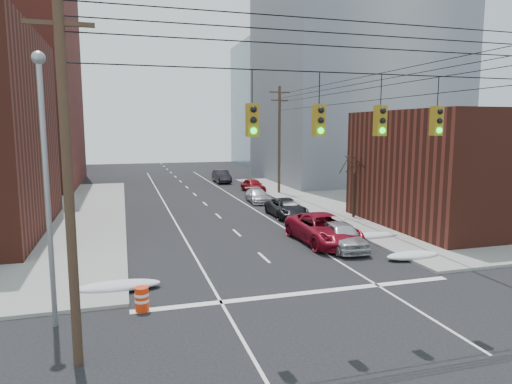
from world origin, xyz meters
TOP-DOWN VIEW (x-y plane):
  - ground at (0.00, 0.00)m, footprint 160.00×160.00m
  - sidewalk_ne at (27.00, 27.00)m, footprint 40.00×40.00m
  - building_brick_far at (-26.00, 74.00)m, footprint 22.00×18.00m
  - building_office at (22.00, 44.00)m, footprint 22.00×20.00m
  - building_glass at (24.00, 70.00)m, footprint 20.00×18.00m
  - building_storefront at (18.00, 16.00)m, footprint 16.00×12.00m
  - utility_pole_left at (-8.50, 3.00)m, footprint 2.20×0.28m
  - utility_pole_far at (8.50, 34.00)m, footprint 2.20×0.28m
  - traffic_signals at (0.10, 2.97)m, footprint 17.00×0.42m
  - street_light at (-9.50, 6.00)m, footprint 0.44×0.44m
  - bare_tree at (9.59, 20.00)m, footprint 2.09×2.20m
  - snow_nw at (-7.40, 9.00)m, footprint 3.50×1.08m
  - snow_ne at (7.40, 9.50)m, footprint 3.00×1.08m
  - snow_east_far at (7.40, 14.00)m, footprint 4.00×1.08m
  - red_pickup at (4.34, 13.94)m, footprint 3.03×6.32m
  - parked_car_a at (4.80, 12.45)m, footprint 2.21×4.68m
  - parked_car_b at (5.48, 22.67)m, footprint 1.90×4.13m
  - parked_car_c at (5.04, 22.28)m, footprint 2.38×5.04m
  - parked_car_d at (4.80, 29.38)m, footprint 1.93×4.32m
  - parked_car_e at (6.34, 36.24)m, footprint 2.08×4.29m
  - parked_car_f at (4.80, 45.26)m, footprint 1.71×4.81m
  - construction_barrel at (-6.54, 6.50)m, footprint 0.57×0.57m

SIDE VIEW (x-z plane):
  - ground at x=0.00m, z-range 0.00..0.00m
  - sidewalk_ne at x=27.00m, z-range 0.00..0.15m
  - snow_nw at x=-7.40m, z-range 0.00..0.42m
  - snow_ne at x=7.40m, z-range 0.00..0.42m
  - snow_east_far at x=7.40m, z-range 0.00..0.42m
  - construction_barrel at x=-6.54m, z-range 0.01..0.94m
  - parked_car_d at x=4.80m, z-range 0.00..1.23m
  - parked_car_b at x=5.48m, z-range 0.00..1.31m
  - parked_car_c at x=5.04m, z-range 0.00..1.39m
  - parked_car_e at x=6.34m, z-range 0.00..1.41m
  - parked_car_a at x=4.80m, z-range 0.00..1.54m
  - parked_car_f at x=4.80m, z-range 0.00..1.58m
  - red_pickup at x=4.34m, z-range 0.00..1.74m
  - bare_tree at x=9.59m, z-range -0.15..4.79m
  - building_storefront at x=18.00m, z-range 0.00..8.00m
  - street_light at x=-9.50m, z-range 0.88..10.20m
  - utility_pole_left at x=-8.50m, z-range 0.28..11.28m
  - utility_pole_far at x=8.50m, z-range 0.28..11.28m
  - building_brick_far at x=-26.00m, z-range 0.00..12.00m
  - traffic_signals at x=0.10m, z-range 6.16..8.18m
  - building_glass at x=24.00m, z-range 0.00..22.00m
  - building_office at x=22.00m, z-range 0.00..25.00m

